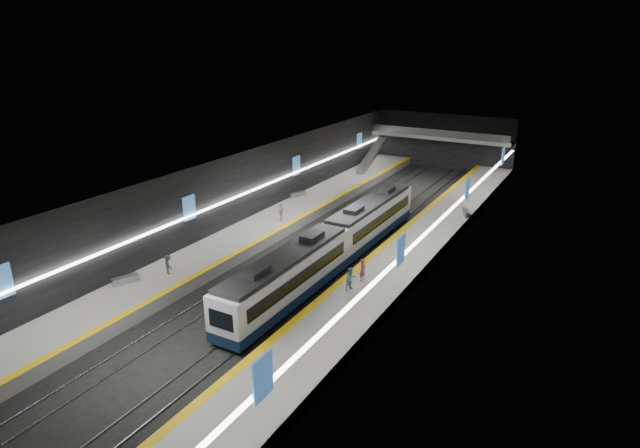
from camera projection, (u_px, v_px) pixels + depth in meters
The scene contains 25 objects.
ground at pixel (331, 246), 50.66m from camera, with size 70.00×70.00×0.00m, color black.
ceiling at pixel (331, 164), 47.93m from camera, with size 20.00×70.00×0.04m, color beige.
wall_left at pixel (244, 191), 53.90m from camera, with size 0.04×70.00×8.00m, color black.
wall_right at pixel (436, 224), 44.69m from camera, with size 0.04×70.00×8.00m, color black.
wall_back at pixel (444, 142), 77.98m from camera, with size 20.00×0.04×8.00m, color black.
platform_left at pixel (265, 228), 53.94m from camera, with size 5.00×70.00×1.00m, color slate.
tile_surface_left at pixel (265, 223), 53.77m from camera, with size 5.00×70.00×0.02m, color #979793.
tactile_strip_left at pixel (284, 226), 52.75m from camera, with size 0.60×70.00×0.02m, color yellow.
platform_right at pixel (406, 257), 47.03m from camera, with size 5.00×70.00×1.00m, color slate.
tile_surface_right at pixel (406, 251), 46.86m from camera, with size 5.00×70.00×0.02m, color #979793.
tactile_strip_right at pixel (383, 246), 47.87m from camera, with size 0.60×70.00×0.02m, color yellow.
rails at pixel (331, 245), 50.63m from camera, with size 6.52×70.00×0.12m.
train at pixel (334, 243), 45.42m from camera, with size 2.69×30.04×3.60m.
ad_posters at pixel (336, 198), 49.94m from camera, with size 19.94×53.50×2.20m.
cove_light_left at pixel (245, 193), 53.87m from camera, with size 0.25×68.60×0.12m, color white.
cove_light_right at pixel (434, 226), 44.85m from camera, with size 0.25×68.60×0.12m, color white.
mezzanine_bridge at pixel (440, 137), 75.93m from camera, with size 20.00×3.00×1.50m.
escalator at pixel (372, 155), 74.43m from camera, with size 1.20×8.00×0.60m, color #99999E.
bench_left_near at pixel (126, 279), 40.99m from camera, with size 0.57×2.06×0.50m, color #99999E.
bench_left_far at pixel (297, 194), 62.32m from camera, with size 0.57×2.06×0.50m, color #99999E.
bench_right_far at pixel (466, 213), 56.00m from camera, with size 0.56×2.02×0.49m, color #99999E.
passenger_right_a at pixel (363, 270), 41.07m from camera, with size 0.65×0.43×1.78m, color #AC404B.
passenger_right_b at pixel (351, 279), 39.63m from camera, with size 0.85×0.66×1.76m, color #5590B9.
passenger_left_a at pixel (281, 212), 54.17m from camera, with size 1.06×0.44×1.82m, color beige.
passenger_left_b at pixel (168, 265), 42.26m from camera, with size 1.02×0.59×1.58m, color #3F4047.
Camera 1 is at (22.10, -41.40, 19.22)m, focal length 30.00 mm.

